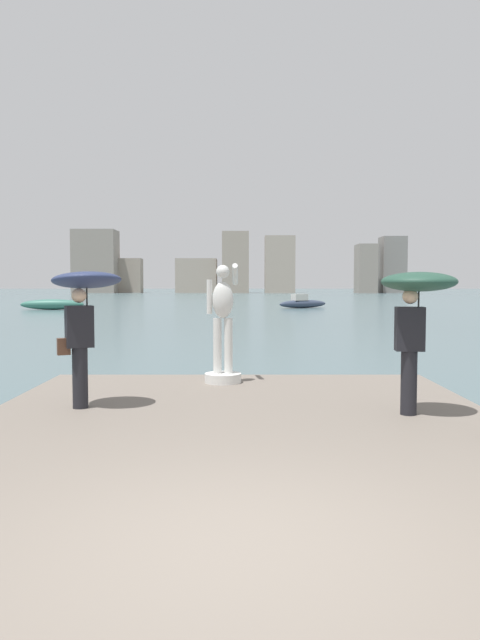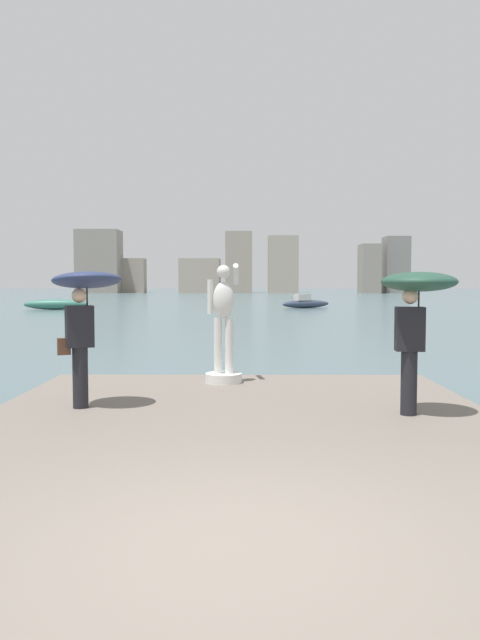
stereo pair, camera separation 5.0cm
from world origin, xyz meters
name	(u,v)px [view 2 (the right image)]	position (x,y,z in m)	size (l,w,h in m)	color
ground_plane	(243,314)	(0.00, 40.00, 0.00)	(400.00, 400.00, 0.00)	#4C666B
pier	(238,466)	(0.00, 2.42, 0.20)	(7.08, 10.84, 0.40)	#70665B
statue_white_figure	(224,335)	(-0.30, 6.88, 1.27)	(0.66, 0.89, 2.16)	silver
onlooker_left	(84,302)	(-2.24, 4.65, 1.93)	(1.32, 1.33, 2.01)	black
onlooker_right	(416,300)	(2.41, 4.17, 1.97)	(1.11, 1.11, 1.96)	black
boat_mid	(55,304)	(-15.57, 46.81, 0.43)	(5.24, 1.53, 0.86)	#336B5B
boat_far	(305,303)	(5.55, 50.23, 0.44)	(4.81, 3.43, 1.25)	#2D384C
distant_skyline	(218,267)	(-5.66, 133.83, 5.90)	(73.63, 12.14, 13.97)	gray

